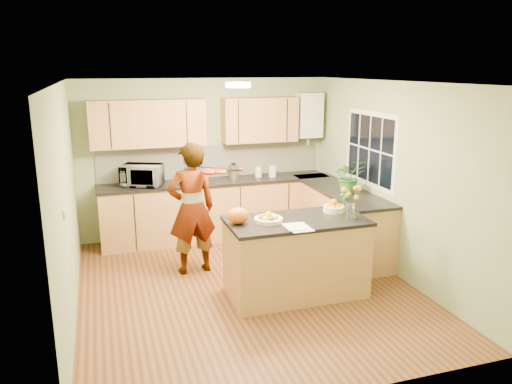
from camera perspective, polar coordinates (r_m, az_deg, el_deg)
name	(u,v)px	position (r m, az deg, el deg)	size (l,w,h in m)	color
floor	(246,287)	(6.33, -1.11, -10.82)	(4.50, 4.50, 0.00)	#562A18
ceiling	(245,82)	(5.74, -1.23, 12.43)	(4.00, 4.50, 0.02)	silver
wall_back	(206,158)	(8.05, -5.74, 3.90)	(4.00, 0.02, 2.50)	gray
wall_front	(329,257)	(3.91, 8.34, -7.34)	(4.00, 0.02, 2.50)	gray
wall_left	(66,204)	(5.70, -20.84, -1.25)	(0.02, 4.50, 2.50)	gray
wall_right	(393,179)	(6.74, 15.36, 1.46)	(0.02, 4.50, 2.50)	gray
back_counter	(217,209)	(7.96, -4.45, -1.95)	(3.64, 0.62, 0.94)	#B97D4A
right_counter	(340,220)	(7.50, 9.54, -3.12)	(0.62, 2.24, 0.94)	#B97D4A
splashback	(212,161)	(8.06, -5.01, 3.57)	(3.60, 0.02, 0.52)	white
upper_cabinets	(196,122)	(7.77, -6.87, 7.97)	(3.20, 0.34, 0.70)	#B97D4A
boiler	(309,115)	(8.33, 6.03, 8.72)	(0.40, 0.30, 0.86)	white
window_right	(370,149)	(7.18, 12.88, 4.81)	(0.01, 1.30, 1.05)	white
light_switch	(65,214)	(5.10, -21.03, -2.40)	(0.02, 0.09, 0.09)	white
ceiling_lamp	(238,85)	(6.03, -2.06, 12.14)	(0.30, 0.30, 0.07)	#FFEABF
peninsula_island	(296,257)	(6.01, 4.59, -7.39)	(1.64, 0.84, 0.94)	#B97D4A
fruit_dish	(268,218)	(5.72, 1.43, -3.00)	(0.33, 0.33, 0.12)	#F6EEC5
orange_bowl	(334,207)	(6.18, 8.88, -1.68)	(0.26, 0.26, 0.15)	#F6EEC5
flower_vase	(351,195)	(5.87, 10.83, -0.33)	(0.24, 0.24, 0.44)	silver
orange_bag	(238,216)	(5.65, -2.08, -2.72)	(0.25, 0.21, 0.19)	orange
papers	(299,227)	(5.55, 4.89, -4.03)	(0.25, 0.33, 0.01)	white
violinist	(192,209)	(6.55, -7.36, -1.90)	(0.64, 0.42, 1.75)	#DBA586
violin	(210,172)	(6.26, -5.34, 2.33)	(0.58, 0.23, 0.12)	#500905
microwave	(142,175)	(7.62, -12.91, 1.87)	(0.58, 0.39, 0.32)	white
blue_box	(195,175)	(7.74, -6.98, 1.97)	(0.28, 0.21, 0.23)	navy
kettle	(234,171)	(7.90, -2.58, 2.39)	(0.16, 0.16, 0.31)	#B1B0B5
jar_cream	(259,172)	(8.05, 0.29, 2.32)	(0.11, 0.11, 0.16)	#F6EEC5
jar_white	(273,171)	(8.06, 1.91, 2.38)	(0.12, 0.12, 0.18)	white
potted_plant	(349,176)	(7.12, 10.61, 1.80)	(0.43, 0.37, 0.48)	#2F6A23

